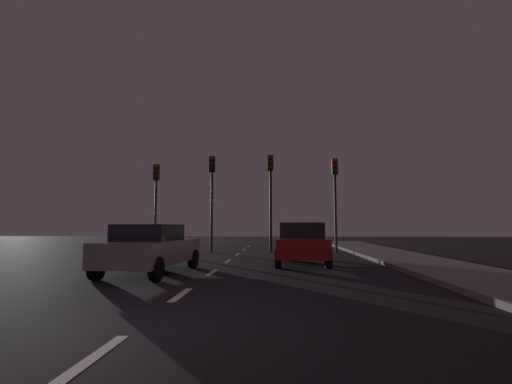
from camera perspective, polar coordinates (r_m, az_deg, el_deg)
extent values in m
plane|color=black|center=(12.68, -6.25, -11.79)|extent=(80.00, 80.00, 0.00)
cube|color=gray|center=(13.64, 27.23, -10.47)|extent=(3.00, 40.00, 0.15)
cube|color=silver|center=(4.92, -23.43, -22.02)|extent=(0.16, 1.60, 0.01)
cube|color=silver|center=(8.42, -11.36, -15.08)|extent=(0.16, 1.60, 0.01)
cube|color=silver|center=(12.09, -6.73, -12.09)|extent=(0.16, 1.60, 0.01)
cube|color=silver|center=(15.83, -4.31, -10.47)|extent=(0.16, 1.60, 0.01)
cube|color=silver|center=(19.59, -2.83, -9.46)|extent=(0.16, 1.60, 0.01)
cube|color=silver|center=(23.36, -1.84, -8.77)|extent=(0.16, 1.60, 0.01)
cube|color=silver|center=(27.15, -1.12, -8.28)|extent=(0.16, 1.60, 0.01)
cylinder|color=#4C4C51|center=(21.88, -15.05, -2.35)|extent=(0.14, 0.14, 4.96)
cube|color=#382D0C|center=(22.07, -14.93, 2.91)|extent=(0.32, 0.24, 0.90)
sphere|color=red|center=(21.96, -15.04, 3.75)|extent=(0.20, 0.20, 0.20)
sphere|color=#3F2D0C|center=(21.92, -15.06, 2.97)|extent=(0.20, 0.20, 0.20)
sphere|color=#0C3319|center=(21.88, -15.07, 2.19)|extent=(0.20, 0.20, 0.20)
cylinder|color=#2D2D30|center=(21.11, -6.75, -1.81)|extent=(0.14, 0.14, 5.39)
cube|color=black|center=(21.36, -6.69, 4.21)|extent=(0.32, 0.24, 0.90)
sphere|color=red|center=(21.25, -6.75, 5.08)|extent=(0.20, 0.20, 0.20)
sphere|color=#3F2D0C|center=(21.20, -6.76, 4.28)|extent=(0.20, 0.20, 0.20)
sphere|color=#0C3319|center=(21.15, -6.77, 3.48)|extent=(0.20, 0.20, 0.20)
cylinder|color=black|center=(20.79, 2.26, -1.74)|extent=(0.14, 0.14, 5.43)
cube|color=#382D0C|center=(21.05, 2.24, 4.43)|extent=(0.32, 0.24, 0.90)
sphere|color=red|center=(20.94, 2.23, 5.31)|extent=(0.20, 0.20, 0.20)
sphere|color=#3F2D0C|center=(20.89, 2.23, 4.50)|extent=(0.20, 0.20, 0.20)
sphere|color=#0C3319|center=(20.84, 2.23, 3.69)|extent=(0.20, 0.20, 0.20)
cylinder|color=#2D2D30|center=(21.03, 12.01, -1.98)|extent=(0.14, 0.14, 5.20)
cube|color=#382D0C|center=(21.25, 11.90, 3.82)|extent=(0.32, 0.24, 0.90)
sphere|color=red|center=(21.15, 11.95, 4.69)|extent=(0.20, 0.20, 0.20)
sphere|color=#3F2D0C|center=(21.10, 11.97, 3.88)|extent=(0.20, 0.20, 0.20)
sphere|color=#0C3319|center=(21.05, 11.98, 3.08)|extent=(0.20, 0.20, 0.20)
cube|color=#B21919|center=(14.92, 6.89, -8.22)|extent=(1.95, 4.59, 0.69)
cube|color=black|center=(14.67, 6.90, -5.78)|extent=(1.67, 2.08, 0.58)
cylinder|color=black|center=(16.65, 3.67, -9.12)|extent=(0.24, 0.65, 0.64)
cylinder|color=black|center=(16.71, 9.67, -9.05)|extent=(0.24, 0.65, 0.64)
cylinder|color=black|center=(13.22, 3.41, -10.15)|extent=(0.24, 0.65, 0.64)
cylinder|color=black|center=(13.29, 10.98, -10.04)|extent=(0.24, 0.65, 0.64)
cube|color=gray|center=(12.22, -15.67, -8.74)|extent=(2.16, 4.47, 0.69)
cube|color=black|center=(11.99, -16.02, -5.95)|extent=(1.76, 2.07, 0.50)
cylinder|color=black|center=(14.06, -16.29, -9.65)|extent=(0.27, 0.66, 0.64)
cylinder|color=black|center=(13.46, -9.54, -10.00)|extent=(0.27, 0.66, 0.64)
cylinder|color=black|center=(11.19, -23.16, -10.65)|extent=(0.27, 0.66, 0.64)
cylinder|color=black|center=(10.43, -14.94, -11.32)|extent=(0.27, 0.66, 0.64)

